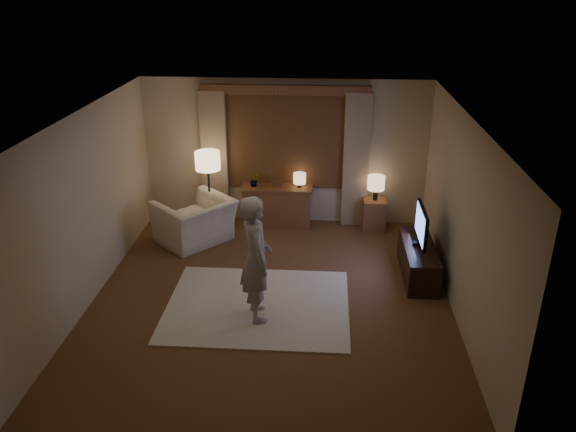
# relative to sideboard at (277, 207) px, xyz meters

# --- Properties ---
(room) EXTENTS (5.04, 5.54, 2.64)m
(room) POSITION_rel_sideboard_xyz_m (0.13, -2.00, 0.98)
(room) COLOR brown
(room) RESTS_ON ground
(rug) EXTENTS (2.50, 2.00, 0.02)m
(rug) POSITION_rel_sideboard_xyz_m (-0.04, -2.71, -0.34)
(rug) COLOR white
(rug) RESTS_ON floor
(sideboard) EXTENTS (1.20, 0.40, 0.70)m
(sideboard) POSITION_rel_sideboard_xyz_m (0.00, 0.00, 0.00)
(sideboard) COLOR brown
(sideboard) RESTS_ON floor
(picture_frame) EXTENTS (0.16, 0.02, 0.20)m
(picture_frame) POSITION_rel_sideboard_xyz_m (0.00, 0.00, 0.45)
(picture_frame) COLOR brown
(picture_frame) RESTS_ON sideboard
(plant) EXTENTS (0.17, 0.13, 0.30)m
(plant) POSITION_rel_sideboard_xyz_m (-0.40, 0.00, 0.50)
(plant) COLOR #999999
(plant) RESTS_ON sideboard
(table_lamp_sideboard) EXTENTS (0.22, 0.22, 0.30)m
(table_lamp_sideboard) POSITION_rel_sideboard_xyz_m (0.40, 0.00, 0.55)
(table_lamp_sideboard) COLOR black
(table_lamp_sideboard) RESTS_ON sideboard
(floor_lamp) EXTENTS (0.43, 0.43, 1.46)m
(floor_lamp) POSITION_rel_sideboard_xyz_m (-1.15, -0.32, 0.87)
(floor_lamp) COLOR black
(floor_lamp) RESTS_ON floor
(armchair) EXTENTS (1.53, 1.54, 0.75)m
(armchair) POSITION_rel_sideboard_xyz_m (-1.32, -0.78, 0.03)
(armchair) COLOR beige
(armchair) RESTS_ON floor
(side_table) EXTENTS (0.40, 0.40, 0.56)m
(side_table) POSITION_rel_sideboard_xyz_m (1.73, -0.05, -0.07)
(side_table) COLOR brown
(side_table) RESTS_ON floor
(table_lamp_side) EXTENTS (0.30, 0.30, 0.44)m
(table_lamp_side) POSITION_rel_sideboard_xyz_m (1.73, -0.05, 0.52)
(table_lamp_side) COLOR black
(table_lamp_side) RESTS_ON side_table
(tv_stand) EXTENTS (0.45, 1.40, 0.50)m
(tv_stand) POSITION_rel_sideboard_xyz_m (2.28, -1.68, -0.10)
(tv_stand) COLOR black
(tv_stand) RESTS_ON floor
(tv) EXTENTS (0.20, 0.83, 0.60)m
(tv) POSITION_rel_sideboard_xyz_m (2.28, -1.68, 0.48)
(tv) COLOR black
(tv) RESTS_ON tv_stand
(person) EXTENTS (0.58, 0.72, 1.72)m
(person) POSITION_rel_sideboard_xyz_m (-0.01, -2.97, 0.53)
(person) COLOR #A5A198
(person) RESTS_ON rug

